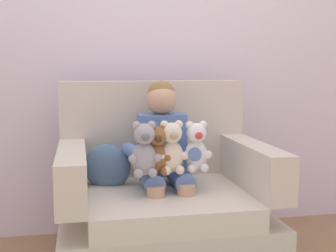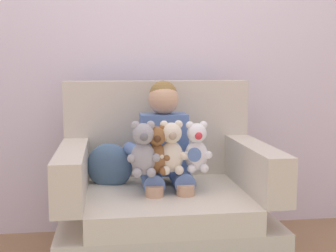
{
  "view_description": "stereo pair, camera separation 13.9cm",
  "coord_description": "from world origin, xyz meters",
  "px_view_note": "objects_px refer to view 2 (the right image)",
  "views": [
    {
      "loc": [
        -0.44,
        -2.29,
        1.08
      ],
      "look_at": [
        0.01,
        -0.05,
        0.78
      ],
      "focal_mm": 47.54,
      "sensor_mm": 36.0,
      "label": 1
    },
    {
      "loc": [
        -0.3,
        -2.31,
        1.08
      ],
      "look_at": [
        0.01,
        -0.05,
        0.78
      ],
      "focal_mm": 47.54,
      "sensor_mm": 36.0,
      "label": 2
    }
  ],
  "objects_px": {
    "armchair": "(164,206)",
    "throw_pillow": "(109,166)",
    "plush_cream": "(171,149)",
    "plush_grey": "(143,150)",
    "plush_white": "(197,148)",
    "plush_brown": "(156,151)",
    "seated_child": "(165,148)"
  },
  "relations": [
    {
      "from": "plush_brown",
      "to": "plush_white",
      "type": "height_order",
      "value": "plush_white"
    },
    {
      "from": "plush_brown",
      "to": "plush_cream",
      "type": "height_order",
      "value": "plush_cream"
    },
    {
      "from": "plush_grey",
      "to": "plush_white",
      "type": "height_order",
      "value": "plush_grey"
    },
    {
      "from": "plush_grey",
      "to": "throw_pillow",
      "type": "bearing_deg",
      "value": 136.59
    },
    {
      "from": "plush_brown",
      "to": "plush_cream",
      "type": "xyz_separation_m",
      "value": [
        0.08,
        0.01,
        0.01
      ]
    },
    {
      "from": "plush_brown",
      "to": "seated_child",
      "type": "bearing_deg",
      "value": 65.81
    },
    {
      "from": "plush_brown",
      "to": "plush_cream",
      "type": "distance_m",
      "value": 0.08
    },
    {
      "from": "armchair",
      "to": "plush_cream",
      "type": "xyz_separation_m",
      "value": [
        0.02,
        -0.13,
        0.35
      ]
    },
    {
      "from": "armchair",
      "to": "plush_white",
      "type": "relative_size",
      "value": 4.16
    },
    {
      "from": "seated_child",
      "to": "plush_grey",
      "type": "xyz_separation_m",
      "value": [
        -0.13,
        -0.18,
        0.03
      ]
    },
    {
      "from": "plush_brown",
      "to": "throw_pillow",
      "type": "bearing_deg",
      "value": 132.52
    },
    {
      "from": "armchair",
      "to": "throw_pillow",
      "type": "bearing_deg",
      "value": 158.52
    },
    {
      "from": "plush_grey",
      "to": "throw_pillow",
      "type": "relative_size",
      "value": 1.07
    },
    {
      "from": "plush_grey",
      "to": "plush_white",
      "type": "distance_m",
      "value": 0.29
    },
    {
      "from": "throw_pillow",
      "to": "plush_brown",
      "type": "bearing_deg",
      "value": -46.33
    },
    {
      "from": "throw_pillow",
      "to": "plush_cream",
      "type": "bearing_deg",
      "value": -37.7
    },
    {
      "from": "plush_grey",
      "to": "armchair",
      "type": "bearing_deg",
      "value": 67.94
    },
    {
      "from": "armchair",
      "to": "plush_cream",
      "type": "bearing_deg",
      "value": -79.63
    },
    {
      "from": "seated_child",
      "to": "plush_white",
      "type": "distance_m",
      "value": 0.2
    },
    {
      "from": "plush_cream",
      "to": "throw_pillow",
      "type": "height_order",
      "value": "plush_cream"
    },
    {
      "from": "plush_grey",
      "to": "throw_pillow",
      "type": "height_order",
      "value": "plush_grey"
    },
    {
      "from": "plush_brown",
      "to": "plush_grey",
      "type": "bearing_deg",
      "value": -159.16
    },
    {
      "from": "armchair",
      "to": "plush_grey",
      "type": "xyz_separation_m",
      "value": [
        -0.12,
        -0.16,
        0.35
      ]
    },
    {
      "from": "seated_child",
      "to": "plush_grey",
      "type": "relative_size",
      "value": 2.96
    },
    {
      "from": "seated_child",
      "to": "plush_cream",
      "type": "distance_m",
      "value": 0.15
    },
    {
      "from": "armchair",
      "to": "seated_child",
      "type": "height_order",
      "value": "seated_child"
    },
    {
      "from": "plush_cream",
      "to": "throw_pillow",
      "type": "xyz_separation_m",
      "value": [
        -0.32,
        0.24,
        -0.14
      ]
    },
    {
      "from": "armchair",
      "to": "throw_pillow",
      "type": "height_order",
      "value": "armchair"
    },
    {
      "from": "plush_white",
      "to": "throw_pillow",
      "type": "xyz_separation_m",
      "value": [
        -0.45,
        0.22,
        -0.13
      ]
    },
    {
      "from": "plush_cream",
      "to": "throw_pillow",
      "type": "relative_size",
      "value": 1.06
    },
    {
      "from": "armchair",
      "to": "plush_white",
      "type": "bearing_deg",
      "value": -33.33
    },
    {
      "from": "seated_child",
      "to": "plush_brown",
      "type": "distance_m",
      "value": 0.17
    }
  ]
}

